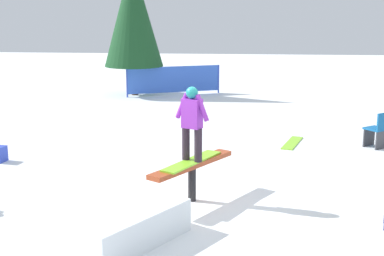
% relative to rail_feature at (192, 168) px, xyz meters
% --- Properties ---
extents(ground_plane, '(60.00, 60.00, 0.00)m').
position_rel_rail_feature_xyz_m(ground_plane, '(0.00, 0.00, -0.58)').
color(ground_plane, white).
extents(rail_feature, '(1.87, 1.32, 0.70)m').
position_rel_rail_feature_xyz_m(rail_feature, '(0.00, 0.00, 0.00)').
color(rail_feature, black).
rests_on(rail_feature, ground).
extents(snow_kicker_ramp, '(2.32, 2.23, 0.50)m').
position_rel_rail_feature_xyz_m(snow_kicker_ramp, '(-1.61, 1.01, -0.34)').
color(snow_kicker_ramp, white).
rests_on(snow_kicker_ramp, ground).
extents(main_rider_on_rail, '(1.46, 0.94, 1.31)m').
position_rel_rail_feature_xyz_m(main_rider_on_rail, '(0.00, 0.00, 0.74)').
color(main_rider_on_rail, '#85D428').
rests_on(main_rider_on_rail, rail_feature).
extents(loose_snowboard_lime, '(1.38, 0.66, 0.02)m').
position_rel_rail_feature_xyz_m(loose_snowboard_lime, '(4.22, -2.10, -0.57)').
color(loose_snowboard_lime, '#92E42E').
rests_on(loose_snowboard_lime, ground).
extents(folding_chair, '(0.62, 0.62, 0.88)m').
position_rel_rail_feature_xyz_m(folding_chair, '(3.97, -4.07, -0.17)').
color(folding_chair, '#3F3F44').
rests_on(folding_chair, ground).
extents(backpack_on_snow, '(0.33, 0.27, 0.34)m').
position_rel_rail_feature_xyz_m(backpack_on_snow, '(2.00, 4.39, -0.41)').
color(backpack_on_snow, blue).
rests_on(backpack_on_snow, ground).
extents(safety_fence, '(1.45, 3.40, 1.10)m').
position_rel_rail_feature_xyz_m(safety_fence, '(11.36, 1.75, 0.01)').
color(safety_fence, blue).
rests_on(safety_fence, ground).
extents(pine_tree_near, '(2.21, 2.21, 5.03)m').
position_rel_rail_feature_xyz_m(pine_tree_near, '(11.29, 3.26, 2.48)').
color(pine_tree_near, '#4C331E').
rests_on(pine_tree_near, ground).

